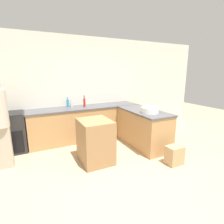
{
  "coord_description": "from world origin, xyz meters",
  "views": [
    {
      "loc": [
        -1.38,
        -2.26,
        1.79
      ],
      "look_at": [
        0.26,
        1.07,
        0.93
      ],
      "focal_mm": 28.0,
      "sensor_mm": 36.0,
      "label": 1
    }
  ],
  "objects_px": {
    "mixing_bowl": "(150,110)",
    "hot_sauce_bottle": "(84,102)",
    "vinegar_bottle_clear": "(71,104)",
    "paper_bag": "(174,155)",
    "island_table": "(95,141)",
    "dish_soap_bottle": "(68,103)",
    "range_oven": "(8,133)"
  },
  "relations": [
    {
      "from": "mixing_bowl",
      "to": "hot_sauce_bottle",
      "type": "distance_m",
      "value": 1.72
    },
    {
      "from": "mixing_bowl",
      "to": "vinegar_bottle_clear",
      "type": "relative_size",
      "value": 2.0
    },
    {
      "from": "hot_sauce_bottle",
      "to": "paper_bag",
      "type": "xyz_separation_m",
      "value": [
        1.14,
        -2.09,
        -0.81
      ]
    },
    {
      "from": "hot_sauce_bottle",
      "to": "mixing_bowl",
      "type": "bearing_deg",
      "value": -50.3
    },
    {
      "from": "hot_sauce_bottle",
      "to": "vinegar_bottle_clear",
      "type": "bearing_deg",
      "value": 160.21
    },
    {
      "from": "island_table",
      "to": "mixing_bowl",
      "type": "relative_size",
      "value": 2.27
    },
    {
      "from": "island_table",
      "to": "dish_soap_bottle",
      "type": "height_order",
      "value": "dish_soap_bottle"
    },
    {
      "from": "vinegar_bottle_clear",
      "to": "hot_sauce_bottle",
      "type": "distance_m",
      "value": 0.34
    },
    {
      "from": "hot_sauce_bottle",
      "to": "range_oven",
      "type": "bearing_deg",
      "value": 179.93
    },
    {
      "from": "mixing_bowl",
      "to": "hot_sauce_bottle",
      "type": "height_order",
      "value": "hot_sauce_bottle"
    },
    {
      "from": "range_oven",
      "to": "dish_soap_bottle",
      "type": "relative_size",
      "value": 3.51
    },
    {
      "from": "vinegar_bottle_clear",
      "to": "hot_sauce_bottle",
      "type": "bearing_deg",
      "value": -19.79
    },
    {
      "from": "dish_soap_bottle",
      "to": "vinegar_bottle_clear",
      "type": "bearing_deg",
      "value": -44.58
    },
    {
      "from": "vinegar_bottle_clear",
      "to": "hot_sauce_bottle",
      "type": "height_order",
      "value": "hot_sauce_bottle"
    },
    {
      "from": "range_oven",
      "to": "island_table",
      "type": "xyz_separation_m",
      "value": [
        1.6,
        -1.3,
        -0.01
      ]
    },
    {
      "from": "dish_soap_bottle",
      "to": "paper_bag",
      "type": "xyz_separation_m",
      "value": [
        1.53,
        -2.28,
        -0.8
      ]
    },
    {
      "from": "vinegar_bottle_clear",
      "to": "island_table",
      "type": "bearing_deg",
      "value": -85.56
    },
    {
      "from": "paper_bag",
      "to": "hot_sauce_bottle",
      "type": "bearing_deg",
      "value": 118.63
    },
    {
      "from": "island_table",
      "to": "paper_bag",
      "type": "xyz_separation_m",
      "value": [
        1.35,
        -0.8,
        -0.25
      ]
    },
    {
      "from": "paper_bag",
      "to": "mixing_bowl",
      "type": "bearing_deg",
      "value": 93.12
    },
    {
      "from": "island_table",
      "to": "vinegar_bottle_clear",
      "type": "distance_m",
      "value": 1.5
    },
    {
      "from": "vinegar_bottle_clear",
      "to": "dish_soap_bottle",
      "type": "bearing_deg",
      "value": 135.42
    },
    {
      "from": "dish_soap_bottle",
      "to": "paper_bag",
      "type": "height_order",
      "value": "dish_soap_bottle"
    },
    {
      "from": "range_oven",
      "to": "island_table",
      "type": "relative_size",
      "value": 1.03
    },
    {
      "from": "island_table",
      "to": "paper_bag",
      "type": "distance_m",
      "value": 1.58
    },
    {
      "from": "hot_sauce_bottle",
      "to": "dish_soap_bottle",
      "type": "bearing_deg",
      "value": 154.2
    },
    {
      "from": "vinegar_bottle_clear",
      "to": "mixing_bowl",
      "type": "bearing_deg",
      "value": -45.48
    },
    {
      "from": "mixing_bowl",
      "to": "vinegar_bottle_clear",
      "type": "bearing_deg",
      "value": 134.52
    },
    {
      "from": "hot_sauce_bottle",
      "to": "island_table",
      "type": "bearing_deg",
      "value": -98.99
    },
    {
      "from": "dish_soap_bottle",
      "to": "hot_sauce_bottle",
      "type": "relative_size",
      "value": 0.84
    },
    {
      "from": "paper_bag",
      "to": "vinegar_bottle_clear",
      "type": "bearing_deg",
      "value": 123.44
    },
    {
      "from": "island_table",
      "to": "dish_soap_bottle",
      "type": "bearing_deg",
      "value": 97.17
    }
  ]
}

